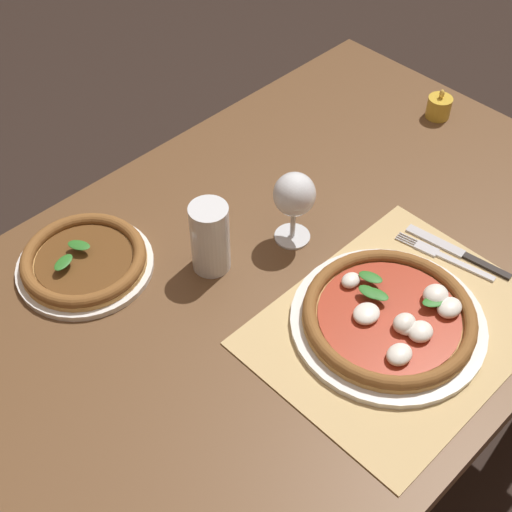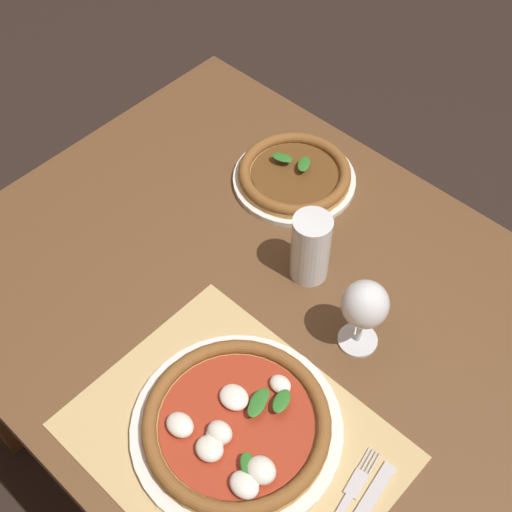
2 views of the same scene
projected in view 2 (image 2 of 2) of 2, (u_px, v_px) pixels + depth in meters
name	position (u px, v px, depth m)	size (l,w,h in m)	color
ground_plane	(294.00, 491.00, 1.83)	(24.00, 24.00, 0.00)	black
dining_table	(309.00, 368.00, 1.32)	(1.40, 0.91, 0.74)	brown
paper_placemat	(234.00, 441.00, 1.13)	(0.49, 0.38, 0.00)	tan
pizza_near	(236.00, 426.00, 1.12)	(0.34, 0.34, 0.05)	silver
pizza_far	(294.00, 175.00, 1.47)	(0.26, 0.26, 0.04)	silver
wine_glass	(365.00, 307.00, 1.16)	(0.08, 0.08, 0.16)	silver
pint_glass	(310.00, 249.00, 1.28)	(0.07, 0.07, 0.15)	silver
fork	(345.00, 504.00, 1.06)	(0.05, 0.20, 0.00)	#B7B7BC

